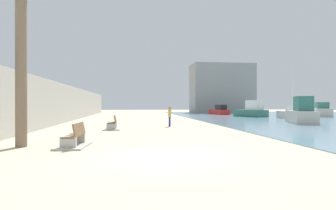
# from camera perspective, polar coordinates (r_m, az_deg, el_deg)

# --- Properties ---
(ground_plane) EXTENTS (120.00, 120.00, 0.00)m
(ground_plane) POSITION_cam_1_polar(r_m,az_deg,el_deg) (27.49, -5.13, -3.44)
(ground_plane) COLOR #C6B793
(seawall) EXTENTS (0.80, 64.00, 3.57)m
(seawall) POSITION_cam_1_polar(r_m,az_deg,el_deg) (28.18, -20.56, 0.27)
(seawall) COLOR #ADAAA3
(seawall) RESTS_ON ground
(bench_near) EXTENTS (1.25, 2.17, 0.98)m
(bench_near) POSITION_cam_1_polar(r_m,az_deg,el_deg) (12.33, -18.14, -6.82)
(bench_near) COLOR #ADAAA3
(bench_near) RESTS_ON ground
(bench_far) EXTENTS (1.13, 2.12, 0.98)m
(bench_far) POSITION_cam_1_polar(r_m,az_deg,el_deg) (20.08, -11.02, -4.12)
(bench_far) COLOR #ADAAA3
(bench_far) RESTS_ON ground
(person_walking) EXTENTS (0.23, 0.52, 1.55)m
(person_walking) POSITION_cam_1_polar(r_m,az_deg,el_deg) (22.14, 0.32, -2.02)
(person_walking) COLOR navy
(person_walking) RESTS_ON ground
(boat_nearest) EXTENTS (5.51, 7.85, 1.96)m
(boat_nearest) POSITION_cam_1_polar(r_m,az_deg,el_deg) (45.79, 28.05, -1.04)
(boat_nearest) COLOR beige
(boat_nearest) RESTS_ON water_bay
(boat_distant) EXTENTS (3.98, 4.70, 2.21)m
(boat_distant) POSITION_cam_1_polar(r_m,az_deg,el_deg) (40.30, 16.29, -1.11)
(boat_distant) COLOR #337060
(boat_distant) RESTS_ON water_bay
(boat_far_right) EXTENTS (3.85, 7.08, 6.22)m
(boat_far_right) POSITION_cam_1_polar(r_m,az_deg,el_deg) (36.18, 23.75, -1.61)
(boat_far_right) COLOR beige
(boat_far_right) RESTS_ON water_bay
(boat_outer) EXTENTS (3.10, 4.83, 2.38)m
(boat_outer) POSITION_cam_1_polar(r_m,az_deg,el_deg) (28.19, 24.99, -1.53)
(boat_outer) COLOR beige
(boat_outer) RESTS_ON water_bay
(boat_far_left) EXTENTS (2.29, 5.11, 1.60)m
(boat_far_left) POSITION_cam_1_polar(r_m,az_deg,el_deg) (48.10, 10.14, -1.15)
(boat_far_left) COLOR red
(boat_far_left) RESTS_ON water_bay
(harbor_building) EXTENTS (12.00, 6.00, 9.61)m
(harbor_building) POSITION_cam_1_polar(r_m,az_deg,el_deg) (58.30, 10.59, 3.19)
(harbor_building) COLOR gray
(harbor_building) RESTS_ON ground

